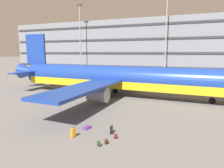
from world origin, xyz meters
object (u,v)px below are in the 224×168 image
object	(u,v)px
backpack_black	(116,136)
backpack_scuffed	(106,141)
suitcase_purple	(73,133)
suitcase_large	(111,130)
airliner	(117,78)
suitcase_upright	(87,128)
backpack_orange	(99,144)

from	to	relation	value
backpack_black	backpack_scuffed	size ratio (longest dim) A/B	0.96
suitcase_purple	suitcase_large	distance (m)	3.39
airliner	suitcase_upright	xyz separation A→B (m)	(2.52, -15.47, -2.80)
suitcase_large	backpack_scuffed	size ratio (longest dim) A/B	1.66
backpack_scuffed	backpack_orange	size ratio (longest dim) A/B	1.02
suitcase_purple	backpack_orange	size ratio (longest dim) A/B	1.83
suitcase_upright	backpack_orange	size ratio (longest dim) A/B	1.67
suitcase_purple	backpack_black	distance (m)	3.70
airliner	backpack_black	distance (m)	17.71
airliner	backpack_scuffed	bearing A→B (deg)	-72.82
suitcase_upright	backpack_black	world-z (taller)	backpack_black
suitcase_large	backpack_black	size ratio (longest dim) A/B	1.72
suitcase_purple	backpack_scuffed	distance (m)	3.15
backpack_scuffed	suitcase_purple	bearing A→B (deg)	177.32
airliner	backpack_scuffed	size ratio (longest dim) A/B	84.04
airliner	backpack_scuffed	distance (m)	18.75
suitcase_purple	backpack_scuffed	world-z (taller)	suitcase_purple
airliner	backpack_orange	size ratio (longest dim) A/B	85.56
suitcase_purple	suitcase_upright	size ratio (longest dim) A/B	1.10
suitcase_purple	backpack_scuffed	xyz separation A→B (m)	(3.14, -0.15, -0.21)
backpack_orange	airliner	bearing A→B (deg)	105.70
airliner	suitcase_purple	size ratio (longest dim) A/B	46.77
suitcase_large	backpack_scuffed	xyz separation A→B (m)	(0.37, -2.10, -0.15)
suitcase_large	airliner	bearing A→B (deg)	108.11
suitcase_upright	suitcase_large	distance (m)	2.61
suitcase_large	backpack_black	distance (m)	1.16
suitcase_upright	backpack_black	size ratio (longest dim) A/B	1.70
suitcase_upright	suitcase_large	xyz separation A→B (m)	(2.59, -0.16, 0.24)
backpack_scuffed	suitcase_large	bearing A→B (deg)	99.97
backpack_scuffed	backpack_orange	world-z (taller)	backpack_scuffed
backpack_orange	backpack_scuffed	bearing A→B (deg)	57.97
airliner	suitcase_upright	size ratio (longest dim) A/B	51.37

